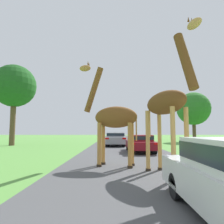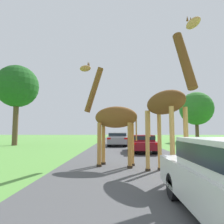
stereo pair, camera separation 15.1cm
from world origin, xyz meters
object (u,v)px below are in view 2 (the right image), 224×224
giraffe_near_road (113,118)px  giraffe_companion (167,103)px  car_queue_right (141,143)px  tree_left_edge (196,109)px  tree_far_right (17,87)px  car_queue_left (117,139)px

giraffe_near_road → giraffe_companion: 2.71m
giraffe_near_road → car_queue_right: 6.54m
giraffe_companion → car_queue_right: size_ratio=1.15×
tree_left_edge → tree_far_right: tree_far_right is taller
giraffe_companion → tree_far_right: size_ratio=0.59×
car_queue_right → tree_left_edge: 17.34m
giraffe_near_road → tree_far_right: tree_far_right is taller
car_queue_right → car_queue_left: 6.41m
car_queue_right → car_queue_left: (-1.78, 6.16, 0.06)m
giraffe_near_road → tree_left_edge: bearing=-16.6°
car_queue_left → tree_left_edge: size_ratio=0.67×
car_queue_right → tree_far_right: bearing=153.6°
car_queue_left → tree_left_edge: (11.41, 7.68, 4.01)m
giraffe_companion → tree_far_right: bearing=-70.1°
giraffe_near_road → tree_far_right: bearing=54.8°
giraffe_companion → tree_left_edge: (9.65, 21.69, 2.18)m
tree_left_edge → car_queue_right: bearing=-124.8°
giraffe_near_road → giraffe_companion: size_ratio=0.94×
giraffe_near_road → giraffe_companion: (1.98, -1.80, 0.42)m
giraffe_companion → tree_left_edge: tree_left_edge is taller
tree_far_right → tree_left_edge: bearing=18.3°
giraffe_companion → car_queue_left: (-1.76, 14.02, -1.82)m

